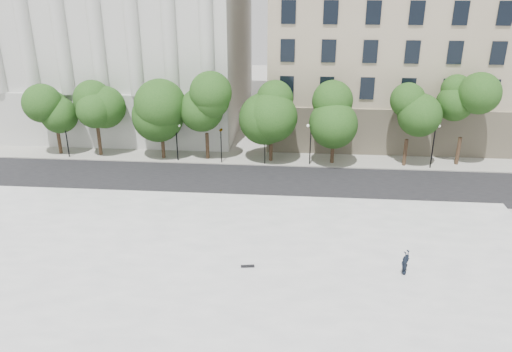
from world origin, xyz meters
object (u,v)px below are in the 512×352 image
object	(u,v)px
traffic_light_west	(221,129)
person_lying	(404,271)
skateboard	(248,266)
traffic_light_east	(265,129)

from	to	relation	value
traffic_light_west	person_lying	size ratio (longest dim) A/B	2.53
traffic_light_west	person_lying	world-z (taller)	traffic_light_west
person_lying	skateboard	bearing A→B (deg)	136.59
traffic_light_east	skateboard	world-z (taller)	traffic_light_east
traffic_light_west	traffic_light_east	bearing A→B (deg)	0.00
traffic_light_west	person_lying	distance (m)	24.27
traffic_light_west	traffic_light_east	xyz separation A→B (m)	(4.34, 0.00, 0.09)
traffic_light_east	person_lying	size ratio (longest dim) A/B	2.57
traffic_light_east	skateboard	bearing A→B (deg)	-89.28
skateboard	person_lying	bearing A→B (deg)	-8.68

